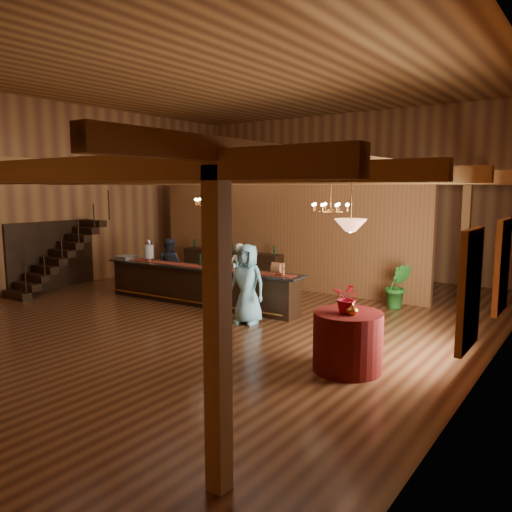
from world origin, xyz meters
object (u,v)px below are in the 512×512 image
Objects in this scene: chandelier_left at (211,202)px; floor_plant at (398,286)px; tasting_bar at (199,285)px; staff_second at (170,265)px; guest at (247,284)px; round_table at (348,341)px; bartender at (240,272)px; beverage_dispenser at (149,251)px; chandelier_right at (331,207)px; backbar_shelf at (232,267)px; raffle_drum at (278,268)px; pendant_lamp at (351,225)px.

floor_plant is (4.02, 2.38, -2.07)m from chandelier_left.
tasting_bar is 1.88m from staff_second.
chandelier_left is at bearing 19.21° from tasting_bar.
guest is at bearing -124.27° from floor_plant.
round_table is 5.41m from bartender.
chandelier_left reaches higher than staff_second.
chandelier_left is 0.52× the size of staff_second.
beverage_dispenser reaches higher than bartender.
round_table is at bearing -16.82° from beverage_dispenser.
chandelier_right reaches higher than guest.
chandelier_right is at bearing -29.16° from backbar_shelf.
chandelier_right reaches higher than raffle_drum.
backbar_shelf is at bearing 141.85° from raffle_drum.
bartender reaches higher than tasting_bar.
raffle_drum is (2.35, 0.08, 0.66)m from tasting_bar.
bartender reaches higher than floor_plant.
pendant_lamp reaches higher than round_table.
tasting_bar is 2.28m from guest.
pendant_lamp reaches higher than bartender.
guest reaches higher than tasting_bar.
backbar_shelf is at bearing 126.54° from guest.
floor_plant reaches higher than backbar_shelf.
backbar_shelf is 4.47× the size of chandelier_right.
bartender is at bearing 20.26° from beverage_dispenser.
bartender is at bearing 49.29° from tasting_bar.
backbar_shelf is at bearing 141.71° from round_table.
round_table is at bearing -56.67° from chandelier_right.
guest is at bearing -147.77° from chandelier_right.
raffle_drum is at bearing 161.50° from staff_second.
bartender is (1.77, -1.93, 0.27)m from backbar_shelf.
floor_plant is (6.07, 1.83, -0.21)m from staff_second.
tasting_bar is 7.37× the size of chandelier_left.
guest is at bearing 155.80° from pendant_lamp.
raffle_drum is (4.14, 0.12, -0.11)m from beverage_dispenser.
chandelier_left reaches higher than tasting_bar.
raffle_drum is at bearing -1.50° from chandelier_left.
chandelier_right is at bearing 155.90° from bartender.
beverage_dispenser is (-1.79, -0.05, 0.77)m from tasting_bar.
bartender is (-4.48, 3.01, -1.63)m from pendant_lamp.
beverage_dispenser is at bearing 75.03° from staff_second.
chandelier_left is 0.71× the size of floor_plant.
staff_second is (-6.88, 2.82, -1.63)m from pendant_lamp.
bartender reaches higher than backbar_shelf.
guest is at bearing -10.61° from beverage_dispenser.
guest is (3.89, -0.73, -0.38)m from beverage_dispenser.
staff_second is at bearing -163.23° from floor_plant.
staff_second is (0.06, 0.72, -0.49)m from beverage_dispenser.
chandelier_right is at bearing 4.72° from raffle_drum.
tasting_bar is 3.80× the size of bartender.
beverage_dispenser reaches higher than staff_second.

